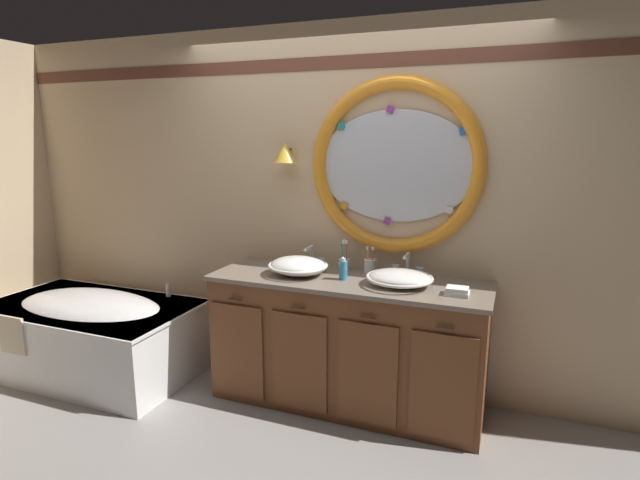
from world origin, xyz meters
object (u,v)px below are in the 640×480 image
object	(u,v)px
bathtub	(92,331)
folded_hand_towel	(457,291)
sink_basin_left	(298,266)
toothbrush_holder_right	(370,265)
toothbrush_holder_left	(345,263)
sink_basin_right	(400,278)
soap_dispenser	(343,270)

from	to	relation	value
bathtub	folded_hand_towel	world-z (taller)	folded_hand_towel
bathtub	folded_hand_towel	size ratio (longest dim) A/B	11.60
sink_basin_left	toothbrush_holder_right	bearing A→B (deg)	26.52
bathtub	toothbrush_holder_right	bearing A→B (deg)	13.05
folded_hand_towel	toothbrush_holder_left	bearing A→B (deg)	160.70
bathtub	sink_basin_right	distance (m)	2.45
folded_hand_towel	toothbrush_holder_right	bearing A→B (deg)	155.11
folded_hand_towel	sink_basin_right	bearing A→B (deg)	169.88
sink_basin_left	sink_basin_right	size ratio (longest dim) A/B	0.96
sink_basin_right	toothbrush_holder_left	distance (m)	0.49
sink_basin_right	toothbrush_holder_right	size ratio (longest dim) A/B	2.28
toothbrush_holder_right	soap_dispenser	size ratio (longest dim) A/B	1.21
sink_basin_right	soap_dispenser	xyz separation A→B (m)	(-0.38, -0.00, 0.02)
toothbrush_holder_right	bathtub	bearing A→B (deg)	-166.95
sink_basin_left	sink_basin_right	distance (m)	0.71
toothbrush_holder_right	soap_dispenser	bearing A→B (deg)	-117.87
sink_basin_left	sink_basin_right	bearing A→B (deg)	-0.00
toothbrush_holder_left	bathtub	bearing A→B (deg)	-165.90
soap_dispenser	folded_hand_towel	distance (m)	0.75
toothbrush_holder_left	folded_hand_towel	world-z (taller)	toothbrush_holder_left
sink_basin_left	folded_hand_towel	bearing A→B (deg)	-3.48
sink_basin_left	soap_dispenser	distance (m)	0.33
toothbrush_holder_left	soap_dispenser	size ratio (longest dim) A/B	1.43
sink_basin_left	folded_hand_towel	world-z (taller)	sink_basin_left
bathtub	toothbrush_holder_left	distance (m)	2.06
sink_basin_right	soap_dispenser	world-z (taller)	soap_dispenser
bathtub	sink_basin_left	world-z (taller)	sink_basin_left
toothbrush_holder_right	soap_dispenser	world-z (taller)	toothbrush_holder_right
bathtub	sink_basin_right	size ratio (longest dim) A/B	3.79
sink_basin_right	bathtub	bearing A→B (deg)	-173.66
toothbrush_holder_left	soap_dispenser	world-z (taller)	toothbrush_holder_left
folded_hand_towel	sink_basin_left	bearing A→B (deg)	176.52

